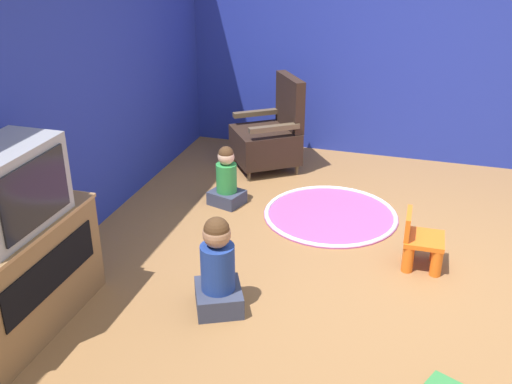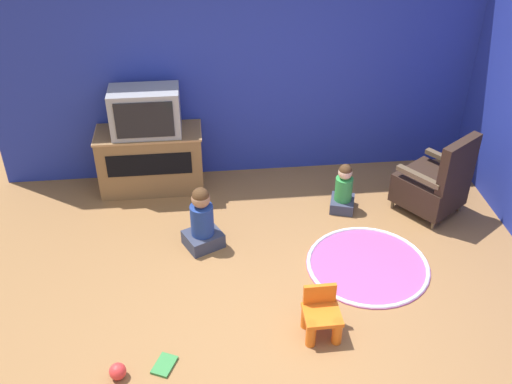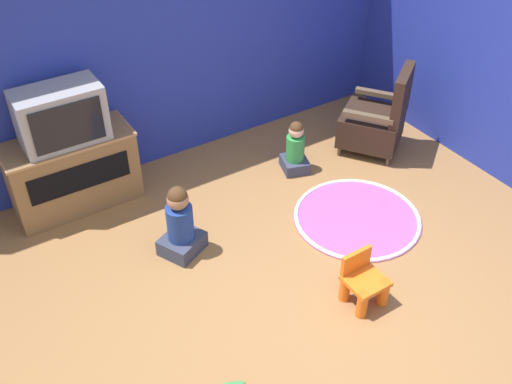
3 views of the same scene
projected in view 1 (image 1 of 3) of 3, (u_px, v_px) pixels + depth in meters
ground_plane at (390, 272)px, 4.45m from camera, size 30.00×30.00×0.00m
wall_back at (51, 82)px, 4.34m from camera, size 5.49×0.12×2.62m
wall_right at (447, 36)px, 5.95m from camera, size 0.12×5.58×2.62m
tv_cabinet at (19, 276)px, 3.73m from camera, size 1.16×0.50×0.71m
television at (5, 189)px, 3.47m from camera, size 0.73×0.41×0.51m
black_armchair at (270, 136)px, 6.12m from camera, size 0.83×0.83×0.95m
yellow_kid_chair at (421, 244)px, 4.47m from camera, size 0.31×0.30×0.43m
play_mat at (330, 214)px, 5.28m from camera, size 1.18×1.18×0.04m
child_watching_left at (218, 270)px, 3.93m from camera, size 0.44×0.42×0.68m
child_watching_center at (227, 179)px, 5.40m from camera, size 0.32×0.34×0.56m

